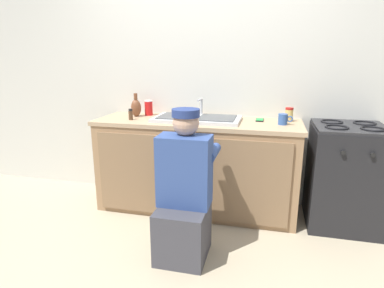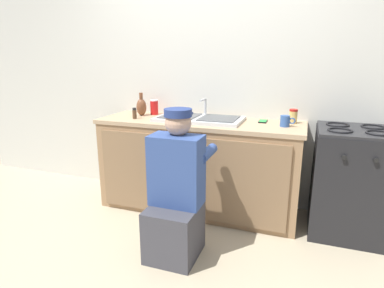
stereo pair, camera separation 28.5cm
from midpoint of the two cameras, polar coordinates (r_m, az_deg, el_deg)
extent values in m
plane|color=tan|center=(3.03, -3.24, -13.56)|extent=(12.00, 12.00, 0.00)
cube|color=silver|center=(3.29, -0.22, 11.58)|extent=(6.00, 0.10, 2.50)
cube|color=#997551|center=(3.12, -1.75, -4.14)|extent=(1.87, 0.60, 0.85)
cube|color=#866747|center=(3.00, -11.71, -5.30)|extent=(0.82, 0.02, 0.75)
cube|color=#866747|center=(2.75, 5.63, -6.93)|extent=(0.82, 0.02, 0.75)
cube|color=tan|center=(3.00, -1.82, 3.84)|extent=(1.91, 0.62, 0.04)
cube|color=silver|center=(3.00, -1.82, 4.47)|extent=(0.80, 0.44, 0.03)
cube|color=#4C4F51|center=(3.05, -5.28, 4.96)|extent=(0.33, 0.35, 0.01)
cube|color=#4C4F51|center=(2.95, 1.74, 4.67)|extent=(0.33, 0.35, 0.01)
cylinder|color=#B7BABF|center=(3.17, -0.91, 6.42)|extent=(0.02, 0.02, 0.18)
cylinder|color=#B7BABF|center=(3.08, -1.30, 7.86)|extent=(0.02, 0.16, 0.02)
cube|color=black|center=(3.06, 23.10, -5.50)|extent=(0.59, 0.60, 0.88)
cube|color=#262628|center=(2.94, 24.00, 2.74)|extent=(0.58, 0.59, 0.02)
torus|color=black|center=(2.80, 21.77, 2.78)|extent=(0.19, 0.19, 0.02)
torus|color=black|center=(2.85, 27.06, 2.40)|extent=(0.19, 0.19, 0.02)
torus|color=black|center=(3.04, 21.19, 3.71)|extent=(0.19, 0.19, 0.02)
torus|color=black|center=(3.08, 26.09, 3.35)|extent=(0.19, 0.19, 0.02)
cylinder|color=black|center=(2.66, 22.59, -1.51)|extent=(0.04, 0.02, 0.04)
cylinder|color=black|center=(2.70, 26.92, -1.76)|extent=(0.04, 0.02, 0.04)
cube|color=#3F3F47|center=(2.47, -5.06, -15.37)|extent=(0.36, 0.40, 0.40)
cube|color=#334C8C|center=(2.33, -4.85, -4.82)|extent=(0.38, 0.22, 0.52)
sphere|color=tan|center=(2.27, -4.72, 3.74)|extent=(0.19, 0.19, 0.19)
cylinder|color=navy|center=(2.26, -4.76, 5.51)|extent=(0.20, 0.20, 0.06)
cube|color=navy|center=(2.34, -4.09, 5.39)|extent=(0.13, 0.09, 0.02)
cylinder|color=#334C8C|center=(2.53, -7.11, -1.06)|extent=(0.08, 0.30, 0.08)
cylinder|color=#334C8C|center=(2.44, 0.39, -1.60)|extent=(0.08, 0.30, 0.08)
cylinder|color=red|center=(3.32, -10.18, 6.23)|extent=(0.08, 0.08, 0.14)
cylinder|color=white|center=(3.31, -10.24, 7.53)|extent=(0.08, 0.08, 0.01)
cylinder|color=#513823|center=(3.11, -13.46, 4.96)|extent=(0.04, 0.04, 0.08)
cylinder|color=black|center=(3.10, -13.52, 5.91)|extent=(0.04, 0.04, 0.02)
ellipsoid|color=brown|center=(3.27, -12.41, 6.26)|extent=(0.10, 0.10, 0.17)
cylinder|color=brown|center=(3.26, -12.53, 8.26)|extent=(0.04, 0.04, 0.06)
cylinder|color=#DBB760|center=(3.03, 14.30, 4.90)|extent=(0.07, 0.07, 0.11)
cylinder|color=#B21E19|center=(3.02, 14.38, 6.09)|extent=(0.07, 0.07, 0.02)
cube|color=black|center=(3.03, 9.34, 4.21)|extent=(0.07, 0.14, 0.01)
cube|color=green|center=(3.03, 9.34, 4.32)|extent=(0.06, 0.12, 0.00)
cylinder|color=#335699|center=(2.87, 13.14, 4.28)|extent=(0.08, 0.08, 0.09)
torus|color=#335699|center=(2.87, 14.30, 4.30)|extent=(0.06, 0.01, 0.06)
camera|label=1|loc=(0.14, -92.86, -0.77)|focal=30.00mm
camera|label=2|loc=(0.14, 87.14, 0.77)|focal=30.00mm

